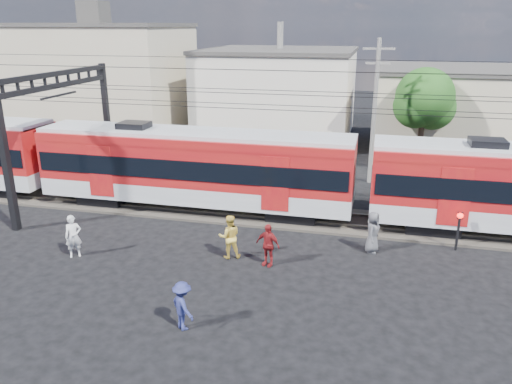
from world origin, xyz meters
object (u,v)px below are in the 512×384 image
at_px(pedestrian_c, 183,306).
at_px(crossing_signal, 459,224).
at_px(pedestrian_a, 73,236).
at_px(commuter_train, 199,166).

bearing_deg(pedestrian_c, crossing_signal, -99.42).
bearing_deg(pedestrian_a, commuter_train, 28.88).
distance_m(commuter_train, pedestrian_c, 10.82).
height_order(pedestrian_a, pedestrian_c, pedestrian_a).
relative_size(commuter_train, crossing_signal, 28.70).
xyz_separation_m(commuter_train, crossing_signal, (12.32, -2.05, -1.19)).
bearing_deg(commuter_train, crossing_signal, -9.43).
xyz_separation_m(pedestrian_a, crossing_signal, (15.54, 4.35, 0.31)).
distance_m(pedestrian_a, pedestrian_c, 7.40).
xyz_separation_m(pedestrian_c, crossing_signal, (9.22, 8.20, 0.40)).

